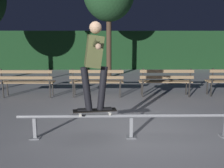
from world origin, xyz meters
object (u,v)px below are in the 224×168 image
at_px(grind_rail, 131,120).
at_px(park_bench_left_center, 97,80).
at_px(park_bench_right_center, 166,79).
at_px(park_bench_leftmost, 27,80).
at_px(skateboard, 95,111).
at_px(skateboarder, 94,59).

bearing_deg(grind_rail, park_bench_left_center, 102.96).
relative_size(grind_rail, park_bench_right_center, 2.56).
bearing_deg(park_bench_leftmost, skateboard, -55.86).
height_order(park_bench_leftmost, park_bench_left_center, same).
distance_m(skateboarder, park_bench_right_center, 3.88).
xyz_separation_m(park_bench_leftmost, park_bench_left_center, (2.09, 0.00, 0.00)).
distance_m(skateboard, park_bench_left_center, 3.19).
bearing_deg(skateboard, park_bench_left_center, 91.30).
bearing_deg(skateboard, skateboarder, 8.30).
bearing_deg(park_bench_leftmost, grind_rail, -48.48).
xyz_separation_m(skateboarder, park_bench_left_center, (-0.08, 3.19, -0.91)).
relative_size(grind_rail, park_bench_leftmost, 2.56).
xyz_separation_m(skateboarder, park_bench_right_center, (2.01, 3.19, -0.91)).
bearing_deg(grind_rail, skateboard, -180.00).
relative_size(grind_rail, skateboarder, 2.64).
bearing_deg(skateboard, park_bench_right_center, 57.68).
relative_size(park_bench_leftmost, park_bench_right_center, 1.00).
relative_size(skateboarder, park_bench_leftmost, 0.97).
bearing_deg(skateboarder, skateboard, -171.70).
bearing_deg(park_bench_left_center, park_bench_leftmost, 180.00).
relative_size(skateboarder, park_bench_right_center, 0.97).
bearing_deg(park_bench_right_center, skateboard, -122.32).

